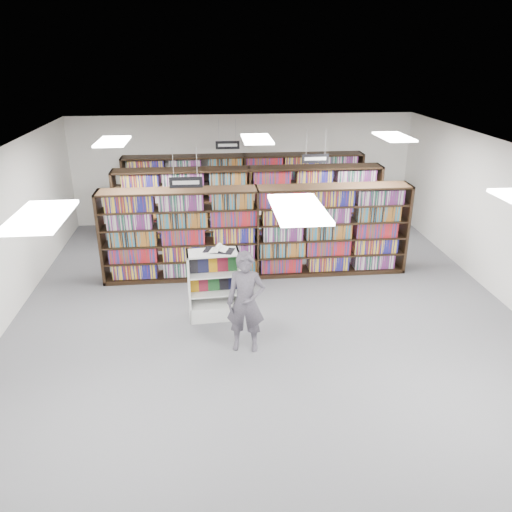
{
  "coord_description": "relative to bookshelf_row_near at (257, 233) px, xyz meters",
  "views": [
    {
      "loc": [
        -1.07,
        -8.66,
        4.94
      ],
      "look_at": [
        -0.17,
        0.5,
        1.1
      ],
      "focal_mm": 35.0,
      "sensor_mm": 36.0,
      "label": 1
    }
  ],
  "objects": [
    {
      "name": "troffer_back_center",
      "position": [
        0.0,
        0.0,
        2.11
      ],
      "size": [
        0.6,
        1.2,
        0.04
      ],
      "primitive_type": "cube",
      "color": "white",
      "rests_on": "ceiling"
    },
    {
      "name": "troffer_back_left",
      "position": [
        -3.0,
        0.0,
        2.11
      ],
      "size": [
        0.6,
        1.2,
        0.04
      ],
      "primitive_type": "cube",
      "color": "white",
      "rests_on": "ceiling"
    },
    {
      "name": "open_book",
      "position": [
        -0.92,
        -1.88,
        0.38
      ],
      "size": [
        0.63,
        0.48,
        0.13
      ],
      "rotation": [
        0.0,
        0.0,
        -0.3
      ],
      "color": "black",
      "rests_on": "endcap_display"
    },
    {
      "name": "aisle_sign_right",
      "position": [
        1.5,
        1.0,
        1.48
      ],
      "size": [
        0.65,
        0.02,
        0.8
      ],
      "color": "#B2B2B7",
      "rests_on": "ceiling"
    },
    {
      "name": "troffer_front_center",
      "position": [
        0.0,
        -5.0,
        2.11
      ],
      "size": [
        0.6,
        1.2,
        0.04
      ],
      "primitive_type": "cube",
      "color": "white",
      "rests_on": "ceiling"
    },
    {
      "name": "bookshelf_row_far",
      "position": [
        0.0,
        3.7,
        0.0
      ],
      "size": [
        7.0,
        0.6,
        2.1
      ],
      "color": "black",
      "rests_on": "floor"
    },
    {
      "name": "floor",
      "position": [
        0.0,
        -2.0,
        -1.05
      ],
      "size": [
        12.0,
        12.0,
        0.0
      ],
      "primitive_type": "plane",
      "color": "#505155",
      "rests_on": "ground"
    },
    {
      "name": "shopper",
      "position": [
        -0.5,
        -3.1,
        -0.14
      ],
      "size": [
        0.73,
        0.55,
        1.83
      ],
      "primitive_type": "imported",
      "rotation": [
        0.0,
        0.0,
        -0.18
      ],
      "color": "#504B56",
      "rests_on": "floor"
    },
    {
      "name": "wall_back",
      "position": [
        0.0,
        4.0,
        0.55
      ],
      "size": [
        10.0,
        0.1,
        3.2
      ],
      "primitive_type": "cube",
      "color": "white",
      "rests_on": "ground"
    },
    {
      "name": "bookshelf_row_mid",
      "position": [
        0.0,
        2.0,
        0.0
      ],
      "size": [
        7.0,
        0.6,
        2.1
      ],
      "color": "black",
      "rests_on": "floor"
    },
    {
      "name": "ceiling",
      "position": [
        0.0,
        -2.0,
        2.15
      ],
      "size": [
        10.0,
        12.0,
        0.1
      ],
      "primitive_type": "cube",
      "color": "silver",
      "rests_on": "wall_back"
    },
    {
      "name": "bookshelf_row_near",
      "position": [
        0.0,
        0.0,
        0.0
      ],
      "size": [
        7.0,
        0.6,
        2.1
      ],
      "color": "black",
      "rests_on": "floor"
    },
    {
      "name": "endcap_display",
      "position": [
        -1.03,
        -1.88,
        -0.57
      ],
      "size": [
        1.03,
        0.56,
        1.4
      ],
      "rotation": [
        0.0,
        0.0,
        0.07
      ],
      "color": "silver",
      "rests_on": "floor"
    },
    {
      "name": "aisle_sign_center",
      "position": [
        -0.5,
        3.0,
        1.48
      ],
      "size": [
        0.65,
        0.02,
        0.8
      ],
      "color": "#B2B2B7",
      "rests_on": "ceiling"
    },
    {
      "name": "troffer_back_right",
      "position": [
        3.0,
        0.0,
        2.11
      ],
      "size": [
        0.6,
        1.2,
        0.04
      ],
      "primitive_type": "cube",
      "color": "white",
      "rests_on": "ceiling"
    },
    {
      "name": "aisle_sign_left",
      "position": [
        -1.5,
        -1.0,
        1.48
      ],
      "size": [
        0.65,
        0.02,
        0.8
      ],
      "color": "#B2B2B7",
      "rests_on": "ceiling"
    },
    {
      "name": "troffer_front_left",
      "position": [
        -3.0,
        -5.0,
        2.11
      ],
      "size": [
        0.6,
        1.2,
        0.04
      ],
      "primitive_type": "cube",
      "color": "white",
      "rests_on": "ceiling"
    }
  ]
}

